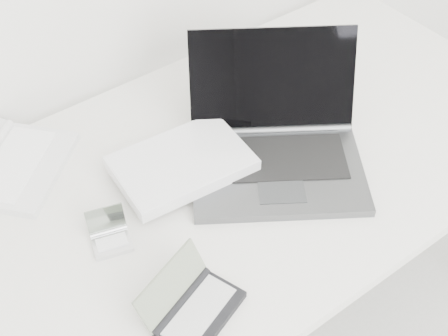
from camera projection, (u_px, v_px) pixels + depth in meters
desk at (224, 185)px, 1.41m from camera, size 1.60×0.80×0.73m
laptop_large at (242, 152)px, 1.36m from camera, size 0.59×0.50×0.24m
netbook_open_white at (1, 162)px, 1.37m from camera, size 0.40×0.41×0.07m
pda_silver at (110, 237)px, 1.23m from camera, size 0.10×0.10×0.06m
palmtop_charcoal at (193, 307)px, 1.11m from camera, size 0.20×0.18×0.09m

